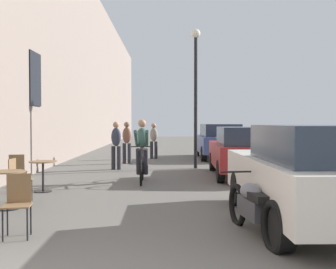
# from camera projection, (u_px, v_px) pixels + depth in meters

# --- Properties ---
(building_facade_left) EXTENTS (0.54, 68.00, 9.36)m
(building_facade_left) POSITION_uv_depth(u_px,v_px,m) (58.00, 48.00, 17.08)
(building_facade_left) COLOR gray
(building_facade_left) RESTS_ON ground_plane
(cafe_chair_near_toward_wall) EXTENTS (0.44, 0.44, 0.89)m
(cafe_chair_near_toward_wall) POSITION_uv_depth(u_px,v_px,m) (18.00, 201.00, 5.96)
(cafe_chair_near_toward_wall) COLOR black
(cafe_chair_near_toward_wall) RESTS_ON ground_plane
(cafe_table_mid) EXTENTS (0.64, 0.64, 0.72)m
(cafe_table_mid) POSITION_uv_depth(u_px,v_px,m) (8.00, 182.00, 7.84)
(cafe_table_mid) COLOR black
(cafe_table_mid) RESTS_ON ground_plane
(cafe_chair_mid_toward_street) EXTENTS (0.40, 0.40, 0.89)m
(cafe_chair_mid_toward_street) POSITION_uv_depth(u_px,v_px,m) (17.00, 177.00, 8.53)
(cafe_chair_mid_toward_street) COLOR black
(cafe_chair_mid_toward_street) RESTS_ON ground_plane
(cafe_table_far) EXTENTS (0.64, 0.64, 0.72)m
(cafe_table_far) POSITION_uv_depth(u_px,v_px,m) (43.00, 170.00, 9.80)
(cafe_table_far) COLOR black
(cafe_table_far) RESTS_ON ground_plane
(cafe_chair_far_toward_street) EXTENTS (0.44, 0.44, 0.89)m
(cafe_chair_far_toward_street) POSITION_uv_depth(u_px,v_px,m) (17.00, 170.00, 9.72)
(cafe_chair_far_toward_street) COLOR black
(cafe_chair_far_toward_street) RESTS_ON ground_plane
(cyclist_on_bicycle) EXTENTS (0.52, 1.76, 1.74)m
(cyclist_on_bicycle) POSITION_uv_depth(u_px,v_px,m) (142.00, 152.00, 11.42)
(cyclist_on_bicycle) COLOR black
(cyclist_on_bicycle) RESTS_ON ground_plane
(pedestrian_near) EXTENTS (0.38, 0.30, 1.66)m
(pedestrian_near) POSITION_uv_depth(u_px,v_px,m) (116.00, 143.00, 14.39)
(pedestrian_near) COLOR #26262D
(pedestrian_near) RESTS_ON ground_plane
(pedestrian_mid) EXTENTS (0.34, 0.24, 1.65)m
(pedestrian_mid) POSITION_uv_depth(u_px,v_px,m) (127.00, 140.00, 16.48)
(pedestrian_mid) COLOR #26262D
(pedestrian_mid) RESTS_ON ground_plane
(pedestrian_far) EXTENTS (0.36, 0.26, 1.59)m
(pedestrian_far) POSITION_uv_depth(u_px,v_px,m) (154.00, 139.00, 18.68)
(pedestrian_far) COLOR #26262D
(pedestrian_far) RESTS_ON ground_plane
(street_lamp) EXTENTS (0.32, 0.32, 4.90)m
(street_lamp) POSITION_uv_depth(u_px,v_px,m) (196.00, 80.00, 14.71)
(street_lamp) COLOR black
(street_lamp) RESTS_ON ground_plane
(parked_car_nearest) EXTENTS (1.93, 4.49, 1.59)m
(parked_car_nearest) POSITION_uv_depth(u_px,v_px,m) (310.00, 174.00, 6.60)
(parked_car_nearest) COLOR beige
(parked_car_nearest) RESTS_ON ground_plane
(parked_car_second) EXTENTS (1.90, 4.26, 1.49)m
(parked_car_second) POSITION_uv_depth(u_px,v_px,m) (243.00, 151.00, 12.52)
(parked_car_second) COLOR maroon
(parked_car_second) RESTS_ON ground_plane
(parked_car_third) EXTENTS (1.91, 4.39, 1.55)m
(parked_car_third) POSITION_uv_depth(u_px,v_px,m) (219.00, 141.00, 18.71)
(parked_car_third) COLOR #384C84
(parked_car_third) RESTS_ON ground_plane
(parked_motorcycle) EXTENTS (0.62, 2.14, 0.92)m
(parked_motorcycle) POSITION_uv_depth(u_px,v_px,m) (254.00, 208.00, 5.99)
(parked_motorcycle) COLOR black
(parked_motorcycle) RESTS_ON ground_plane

